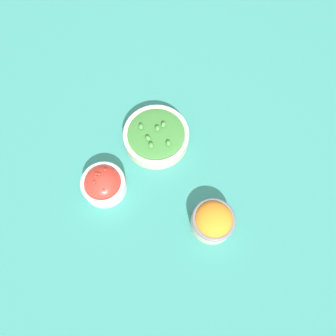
# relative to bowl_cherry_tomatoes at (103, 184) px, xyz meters

# --- Properties ---
(ground_plane) EXTENTS (3.00, 3.00, 0.00)m
(ground_plane) POSITION_rel_bowl_cherry_tomatoes_xyz_m (-0.15, -0.12, -0.04)
(ground_plane) COLOR #337F75
(bowl_cherry_tomatoes) EXTENTS (0.13, 0.13, 0.08)m
(bowl_cherry_tomatoes) POSITION_rel_bowl_cherry_tomatoes_xyz_m (0.00, 0.00, 0.00)
(bowl_cherry_tomatoes) COLOR white
(bowl_cherry_tomatoes) RESTS_ON ground_plane
(bowl_broccoli) EXTENTS (0.20, 0.20, 0.07)m
(bowl_broccoli) POSITION_rel_bowl_cherry_tomatoes_xyz_m (-0.07, -0.20, -0.00)
(bowl_broccoli) COLOR beige
(bowl_broccoli) RESTS_ON ground_plane
(bowl_carrots) EXTENTS (0.12, 0.12, 0.08)m
(bowl_carrots) POSITION_rel_bowl_cherry_tomatoes_xyz_m (-0.32, -0.02, 0.00)
(bowl_carrots) COLOR beige
(bowl_carrots) RESTS_ON ground_plane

